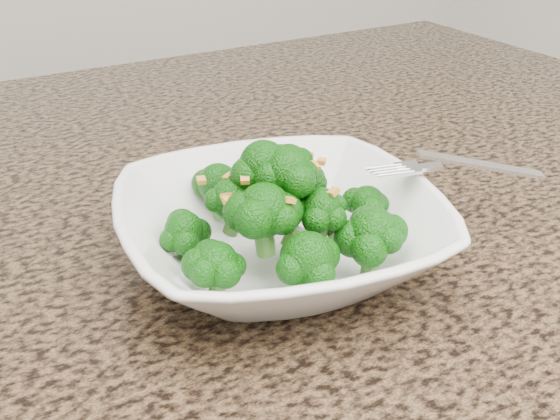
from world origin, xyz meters
TOP-DOWN VIEW (x-y plane):
  - granite_counter at (0.00, 0.30)m, footprint 1.64×1.04m
  - bowl at (0.13, 0.19)m, footprint 0.29×0.29m
  - broccoli_pile at (0.13, 0.19)m, footprint 0.22×0.22m
  - garlic_topping at (0.13, 0.19)m, footprint 0.13×0.13m
  - fork at (0.26, 0.17)m, footprint 0.18×0.11m

SIDE VIEW (x-z plane):
  - granite_counter at x=0.00m, z-range 0.87..0.90m
  - bowl at x=0.13m, z-range 0.90..0.96m
  - fork at x=0.26m, z-range 0.96..0.97m
  - broccoli_pile at x=0.13m, z-range 0.96..1.03m
  - garlic_topping at x=0.13m, z-range 1.03..1.03m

